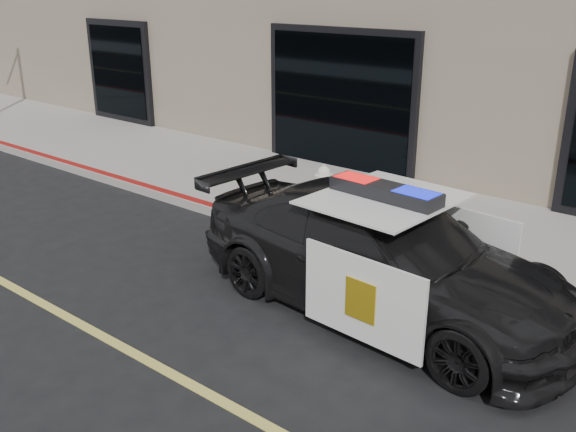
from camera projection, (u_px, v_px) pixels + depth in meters
The scene contains 4 objects.
ground at pixel (68, 318), 7.52m from camera, with size 120.00×120.00×0.00m, color black.
sidewalk_n at pixel (329, 199), 11.31m from camera, with size 60.00×3.50×0.15m, color gray.
police_car at pixel (382, 255), 7.47m from camera, with size 2.60×5.06×1.57m.
fire_hydrant at pixel (323, 189), 10.44m from camera, with size 0.35×0.48×0.77m.
Camera 1 is at (6.19, -3.52, 3.73)m, focal length 40.00 mm.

